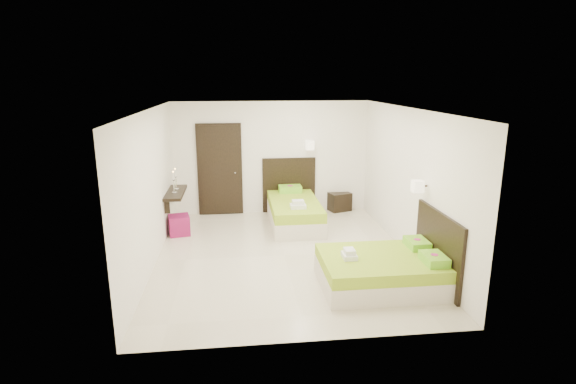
{
  "coord_description": "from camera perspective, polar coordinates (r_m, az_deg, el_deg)",
  "views": [
    {
      "loc": [
        -0.81,
        -7.52,
        3.11
      ],
      "look_at": [
        0.1,
        0.3,
        1.1
      ],
      "focal_mm": 28.0,
      "sensor_mm": 36.0,
      "label": 1
    }
  ],
  "objects": [
    {
      "name": "ottoman",
      "position": [
        9.41,
        -13.65,
        -4.1
      ],
      "size": [
        0.47,
        0.47,
        0.4
      ],
      "primitive_type": "cube",
      "rotation": [
        0.0,
        0.0,
        0.2
      ],
      "color": "#831149",
      "rests_on": "ground"
    },
    {
      "name": "door",
      "position": [
        10.43,
        -8.65,
        2.76
      ],
      "size": [
        1.02,
        0.15,
        2.14
      ],
      "color": "black",
      "rests_on": "ground"
    },
    {
      "name": "bed_single",
      "position": [
        9.8,
        0.77,
        -2.28
      ],
      "size": [
        1.25,
        2.08,
        1.71
      ],
      "color": "beige",
      "rests_on": "ground"
    },
    {
      "name": "bed_double",
      "position": [
        7.12,
        12.32,
        -9.49
      ],
      "size": [
        1.83,
        1.55,
        1.51
      ],
      "color": "beige",
      "rests_on": "ground"
    },
    {
      "name": "console_shelf",
      "position": [
        9.49,
        -14.15,
        -0.11
      ],
      "size": [
        0.35,
        1.2,
        0.78
      ],
      "color": "black",
      "rests_on": "ground"
    },
    {
      "name": "floor",
      "position": [
        8.17,
        -0.46,
        -8.03
      ],
      "size": [
        5.5,
        5.5,
        0.0
      ],
      "primitive_type": "plane",
      "color": "beige",
      "rests_on": "ground"
    },
    {
      "name": "nightstand",
      "position": [
        10.89,
        6.45,
        -1.17
      ],
      "size": [
        0.6,
        0.57,
        0.44
      ],
      "primitive_type": "cube",
      "rotation": [
        0.0,
        0.0,
        0.31
      ],
      "color": "black",
      "rests_on": "ground"
    }
  ]
}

